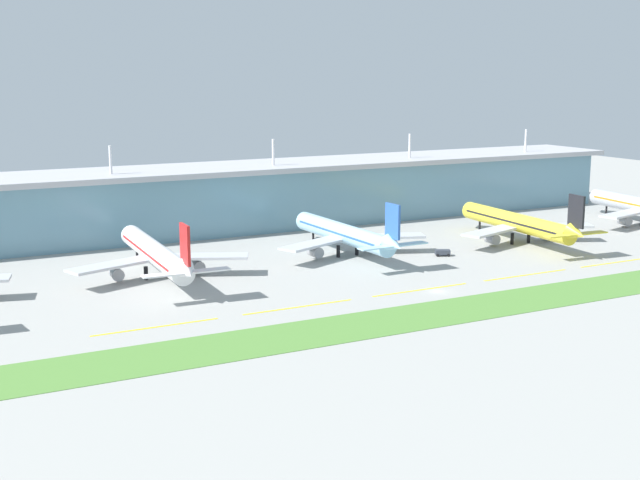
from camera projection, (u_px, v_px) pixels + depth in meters
ground_plane at (438, 291)px, 209.66m from camera, size 600.00×600.00×0.00m
terminal_building at (267, 195)px, 297.39m from camera, size 288.00×34.00×31.15m
airliner_near_middle at (156, 254)px, 222.75m from camera, size 48.76×65.58×18.90m
airliner_center at (345, 234)px, 250.04m from camera, size 48.79×59.69×18.90m
airliner_far_middle at (518, 223)px, 268.72m from camera, size 48.69×62.92×18.90m
taxiway_stripe_west at (156, 327)px, 180.12m from camera, size 28.00×0.70×0.04m
taxiway_stripe_mid_west at (299, 307)px, 195.59m from camera, size 28.00×0.70×0.04m
taxiway_stripe_centre at (420, 290)px, 211.05m from camera, size 28.00×0.70×0.04m
taxiway_stripe_mid_east at (526, 275)px, 226.52m from camera, size 28.00×0.70×0.04m
taxiway_stripe_east at (617, 262)px, 241.98m from camera, size 28.00×0.70×0.04m
grass_verge at (478, 307)px, 195.60m from camera, size 300.00×18.00×0.10m
pushback_tug at (442, 252)px, 250.17m from camera, size 5.01×4.10×1.85m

